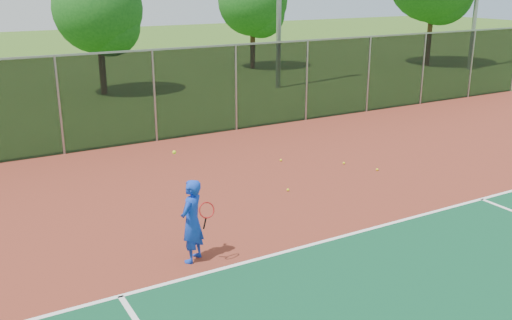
{
  "coord_description": "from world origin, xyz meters",
  "views": [
    {
      "loc": [
        -9.23,
        -5.51,
        5.13
      ],
      "look_at": [
        -3.2,
        5.0,
        1.3
      ],
      "focal_mm": 40.0,
      "sensor_mm": 36.0,
      "label": 1
    }
  ],
  "objects": [
    {
      "name": "practice_ball_0",
      "position": [
        -0.61,
        8.04,
        0.06
      ],
      "size": [
        0.07,
        0.07,
        0.07
      ],
      "primitive_type": "sphere",
      "color": "yellow",
      "rests_on": "court_apron"
    },
    {
      "name": "tree_back_left",
      "position": [
        -2.12,
        21.05,
        3.72
      ],
      "size": [
        4.03,
        4.03,
        5.92
      ],
      "color": "#331E12",
      "rests_on": "ground"
    },
    {
      "name": "practice_ball_3",
      "position": [
        -1.79,
        5.84,
        0.06
      ],
      "size": [
        0.07,
        0.07,
        0.07
      ],
      "primitive_type": "sphere",
      "color": "yellow",
      "rests_on": "court_apron"
    },
    {
      "name": "fence_back",
      "position": [
        0.0,
        12.0,
        1.56
      ],
      "size": [
        30.0,
        0.06,
        3.03
      ],
      "color": "black",
      "rests_on": "court_apron"
    },
    {
      "name": "practice_ball_4",
      "position": [
        1.27,
        5.95,
        0.06
      ],
      "size": [
        0.07,
        0.07,
        0.07
      ],
      "primitive_type": "sphere",
      "color": "yellow",
      "rests_on": "court_apron"
    },
    {
      "name": "tree_back_mid",
      "position": [
        8.03,
        24.76,
        3.8
      ],
      "size": [
        4.12,
        4.12,
        6.05
      ],
      "color": "#331E12",
      "rests_on": "ground"
    },
    {
      "name": "practice_ball_2",
      "position": [
        0.82,
        6.89,
        0.06
      ],
      "size": [
        0.07,
        0.07,
        0.07
      ],
      "primitive_type": "sphere",
      "color": "yellow",
      "rests_on": "court_apron"
    },
    {
      "name": "tennis_player",
      "position": [
        -5.39,
        3.59,
        0.83
      ],
      "size": [
        0.71,
        0.75,
        2.2
      ],
      "color": "#143AC1",
      "rests_on": "court_apron"
    },
    {
      "name": "court_apron",
      "position": [
        0.0,
        2.0,
        0.01
      ],
      "size": [
        30.0,
        20.0,
        0.02
      ],
      "primitive_type": "cube",
      "color": "maroon",
      "rests_on": "ground"
    },
    {
      "name": "practice_ball_1",
      "position": [
        -3.55,
        7.43,
        0.06
      ],
      "size": [
        0.07,
        0.07,
        0.07
      ],
      "primitive_type": "sphere",
      "color": "yellow",
      "rests_on": "court_apron"
    }
  ]
}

